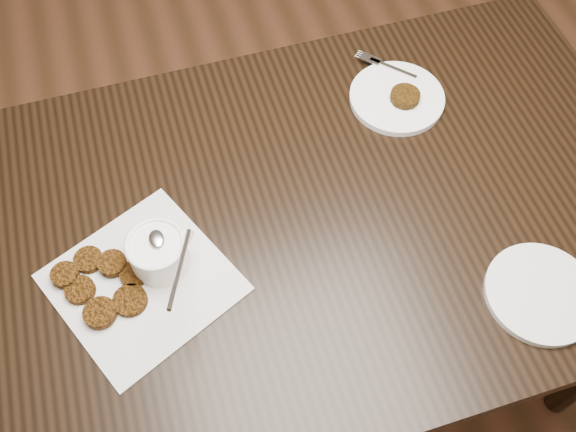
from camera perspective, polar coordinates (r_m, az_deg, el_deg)
The scene contains 7 objects.
floor at distance 1.86m, azimuth 2.64°, elevation -13.09°, with size 4.00×4.00×0.00m, color brown.
table at distance 1.53m, azimuth 2.51°, elevation -6.81°, with size 1.36×0.87×0.75m, color black.
napkin at distance 1.15m, azimuth -12.99°, elevation -5.85°, with size 0.28×0.28×0.00m, color silver.
sauce_ramekin at distance 1.10m, azimuth -11.94°, elevation -2.41°, with size 0.14×0.14×0.14m, color white, non-canonical shape.
patty_cluster at distance 1.16m, azimuth -16.57°, elevation -5.55°, with size 0.19×0.19×0.02m, color #65370D, non-canonical shape.
plate_with_patty at distance 1.37m, azimuth 9.83°, elevation 10.68°, with size 0.20×0.20×0.03m, color white, non-canonical shape.
plate_empty at distance 1.19m, azimuth 21.85°, elevation -6.51°, with size 0.19×0.19×0.01m, color white.
Camera 1 is at (-0.25, -0.53, 1.77)m, focal length 39.41 mm.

